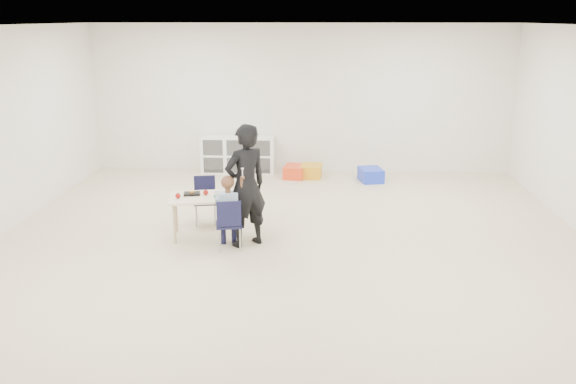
# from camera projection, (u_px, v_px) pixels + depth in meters

# --- Properties ---
(room) EXTENTS (9.00, 9.02, 2.80)m
(room) POSITION_uv_depth(u_px,v_px,m) (288.00, 148.00, 7.27)
(room) COLOR beige
(room) RESTS_ON ground
(table) EXTENTS (1.33, 0.84, 0.57)m
(table) POSITION_uv_depth(u_px,v_px,m) (216.00, 215.00, 8.35)
(table) COLOR beige
(table) RESTS_ON ground
(chair_near) EXTENTS (0.38, 0.36, 0.68)m
(chair_near) POSITION_uv_depth(u_px,v_px,m) (229.00, 223.00, 7.85)
(chair_near) COLOR black
(chair_near) RESTS_ON ground
(chair_far) EXTENTS (0.38, 0.36, 0.68)m
(chair_far) POSITION_uv_depth(u_px,v_px,m) (205.00, 201.00, 8.82)
(chair_far) COLOR black
(chair_far) RESTS_ON ground
(child) EXTENTS (0.53, 0.53, 1.07)m
(child) POSITION_uv_depth(u_px,v_px,m) (228.00, 209.00, 7.79)
(child) COLOR #9FBBD7
(child) RESTS_ON chair_near
(lunch_tray_near) EXTENTS (0.25, 0.20, 0.03)m
(lunch_tray_near) POSITION_uv_depth(u_px,v_px,m) (225.00, 194.00, 8.30)
(lunch_tray_near) COLOR black
(lunch_tray_near) RESTS_ON table
(lunch_tray_far) EXTENTS (0.25, 0.20, 0.03)m
(lunch_tray_far) POSITION_uv_depth(u_px,v_px,m) (192.00, 194.00, 8.31)
(lunch_tray_far) COLOR black
(lunch_tray_far) RESTS_ON table
(milk_carton) EXTENTS (0.08, 0.08, 0.10)m
(milk_carton) POSITION_uv_depth(u_px,v_px,m) (216.00, 194.00, 8.15)
(milk_carton) COLOR white
(milk_carton) RESTS_ON table
(bread_roll) EXTENTS (0.09, 0.09, 0.07)m
(bread_roll) POSITION_uv_depth(u_px,v_px,m) (235.00, 195.00, 8.19)
(bread_roll) COLOR tan
(bread_roll) RESTS_ON table
(apple_near) EXTENTS (0.07, 0.07, 0.07)m
(apple_near) POSITION_uv_depth(u_px,v_px,m) (206.00, 192.00, 8.29)
(apple_near) COLOR #9C130E
(apple_near) RESTS_ON table
(apple_far) EXTENTS (0.07, 0.07, 0.07)m
(apple_far) POSITION_uv_depth(u_px,v_px,m) (178.00, 196.00, 8.14)
(apple_far) COLOR #9C130E
(apple_far) RESTS_ON table
(cubby_shelf) EXTENTS (1.40, 0.40, 0.70)m
(cubby_shelf) POSITION_uv_depth(u_px,v_px,m) (238.00, 155.00, 11.73)
(cubby_shelf) COLOR white
(cubby_shelf) RESTS_ON ground
(adult) EXTENTS (0.70, 0.66, 1.61)m
(adult) POSITION_uv_depth(u_px,v_px,m) (246.00, 186.00, 7.84)
(adult) COLOR black
(adult) RESTS_ON ground
(bin_red) EXTENTS (0.44, 0.53, 0.23)m
(bin_red) POSITION_uv_depth(u_px,v_px,m) (295.00, 172.00, 11.40)
(bin_red) COLOR red
(bin_red) RESTS_ON ground
(bin_yellow) EXTENTS (0.42, 0.51, 0.24)m
(bin_yellow) POSITION_uv_depth(u_px,v_px,m) (311.00, 171.00, 11.43)
(bin_yellow) COLOR orange
(bin_yellow) RESTS_ON ground
(bin_blue) EXTENTS (0.48, 0.56, 0.24)m
(bin_blue) POSITION_uv_depth(u_px,v_px,m) (371.00, 175.00, 11.15)
(bin_blue) COLOR blue
(bin_blue) RESTS_ON ground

